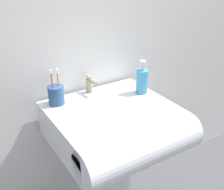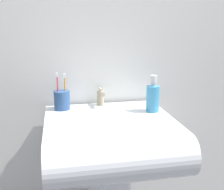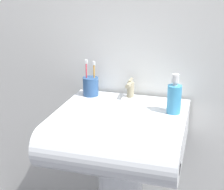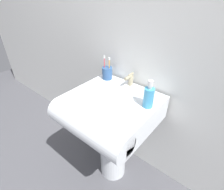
{
  "view_description": "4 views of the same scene",
  "coord_description": "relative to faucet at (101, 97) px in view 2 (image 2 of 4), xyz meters",
  "views": [
    {
      "loc": [
        -0.64,
        -1.03,
        1.48
      ],
      "look_at": [
        0.0,
        -0.0,
        0.89
      ],
      "focal_mm": 45.0,
      "sensor_mm": 36.0,
      "label": 1
    },
    {
      "loc": [
        -0.22,
        -1.22,
        1.25
      ],
      "look_at": [
        0.02,
        0.03,
        0.92
      ],
      "focal_mm": 45.0,
      "sensor_mm": 36.0,
      "label": 2
    },
    {
      "loc": [
        0.36,
        -1.41,
        1.42
      ],
      "look_at": [
        -0.04,
        -0.02,
        0.9
      ],
      "focal_mm": 55.0,
      "sensor_mm": 36.0,
      "label": 3
    },
    {
      "loc": [
        0.62,
        -0.77,
        1.48
      ],
      "look_at": [
        0.01,
        -0.03,
        0.85
      ],
      "focal_mm": 28.0,
      "sensor_mm": 36.0,
      "label": 4
    }
  ],
  "objects": [
    {
      "name": "wall_back",
      "position": [
        0.01,
        0.09,
        0.33
      ],
      "size": [
        5.0,
        0.05,
        2.4
      ],
      "primitive_type": "cube",
      "color": "silver",
      "rests_on": "ground"
    },
    {
      "name": "soap_bottle",
      "position": [
        0.24,
        -0.15,
        0.02
      ],
      "size": [
        0.06,
        0.06,
        0.18
      ],
      "color": "#3F99CC",
      "rests_on": "sink_basin"
    },
    {
      "name": "faucet",
      "position": [
        0.0,
        0.0,
        0.0
      ],
      "size": [
        0.04,
        0.1,
        0.09
      ],
      "color": "tan",
      "rests_on": "sink_basin"
    },
    {
      "name": "sink_basin",
      "position": [
        0.01,
        -0.27,
        -0.14
      ],
      "size": [
        0.59,
        0.59,
        0.18
      ],
      "color": "white",
      "rests_on": "sink_pedestal"
    },
    {
      "name": "toothbrush_cup",
      "position": [
        -0.2,
        -0.02,
        -0.0
      ],
      "size": [
        0.08,
        0.08,
        0.19
      ],
      "color": "#2D5184",
      "rests_on": "sink_basin"
    }
  ]
}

